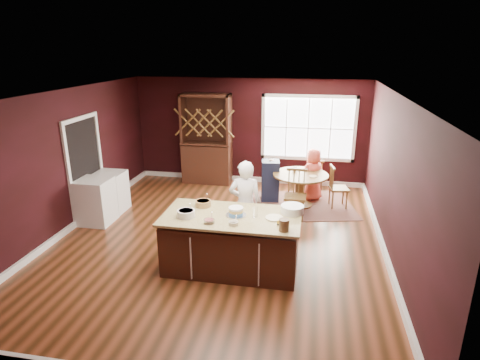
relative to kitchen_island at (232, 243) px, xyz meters
name	(u,v)px	position (x,y,z in m)	size (l,w,h in m)	color
room_shell	(218,171)	(-0.44, 0.94, 0.91)	(7.00, 7.00, 7.00)	brown
window	(308,128)	(1.06, 4.41, 1.06)	(2.36, 0.10, 1.66)	white
doorway	(86,169)	(-3.41, 1.54, 0.59)	(0.08, 1.26, 2.13)	white
kitchen_island	(232,243)	(0.00, 0.00, 0.00)	(2.18, 1.14, 0.92)	#401B10
dining_table	(300,183)	(0.97, 2.91, 0.10)	(1.23, 1.23, 0.75)	brown
baker	(245,204)	(0.09, 0.78, 0.36)	(0.59, 0.39, 1.61)	white
layer_cake	(236,211)	(0.07, 0.01, 0.55)	(0.33, 0.33, 0.13)	white
bowl_blue	(186,213)	(-0.69, -0.18, 0.54)	(0.28, 0.28, 0.11)	white
bowl_yellow	(203,203)	(-0.54, 0.29, 0.53)	(0.26, 0.26, 0.10)	olive
bowl_pink	(209,221)	(-0.27, -0.35, 0.51)	(0.17, 0.17, 0.06)	silver
bowl_olive	(233,223)	(0.10, -0.34, 0.51)	(0.15, 0.15, 0.05)	#EFE7CC
drinking_glass	(255,212)	(0.38, 0.01, 0.56)	(0.08, 0.08, 0.16)	white
dinner_plate	(274,218)	(0.68, 0.01, 0.49)	(0.28, 0.28, 0.02)	beige
white_tub	(292,209)	(0.94, 0.27, 0.54)	(0.37, 0.37, 0.13)	silver
stoneware_crock	(284,225)	(0.86, -0.41, 0.57)	(0.15, 0.15, 0.18)	brown
toy_figurine	(278,223)	(0.76, -0.23, 0.52)	(0.05, 0.05, 0.08)	gold
rug	(299,205)	(0.97, 2.91, -0.43)	(2.37, 1.83, 0.01)	brown
chair_east	(339,187)	(1.83, 2.98, 0.05)	(0.41, 0.39, 0.97)	#9B662A
chair_south	(295,195)	(0.90, 2.17, 0.09)	(0.44, 0.42, 1.06)	brown
chair_north	(315,177)	(1.29, 3.67, 0.02)	(0.39, 0.37, 0.92)	brown
seated_woman	(313,175)	(1.25, 3.34, 0.18)	(0.60, 0.39, 1.23)	#F15C4B
high_chair	(270,180)	(0.27, 3.14, 0.06)	(0.40, 0.40, 1.00)	black
toddler	(269,165)	(0.22, 3.26, 0.37)	(0.18, 0.14, 0.26)	#8CA5BF
table_plate	(313,176)	(1.24, 2.77, 0.32)	(0.19, 0.19, 0.01)	beige
table_cup	(295,169)	(0.83, 3.09, 0.36)	(0.12, 0.12, 0.09)	white
hutch	(207,139)	(-1.52, 4.16, 0.72)	(1.27, 0.53, 2.32)	#3F2A19
washer	(96,201)	(-3.08, 1.22, 0.03)	(0.64, 0.62, 0.93)	white
dryer	(111,192)	(-3.08, 1.86, 0.00)	(0.61, 0.59, 0.88)	white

